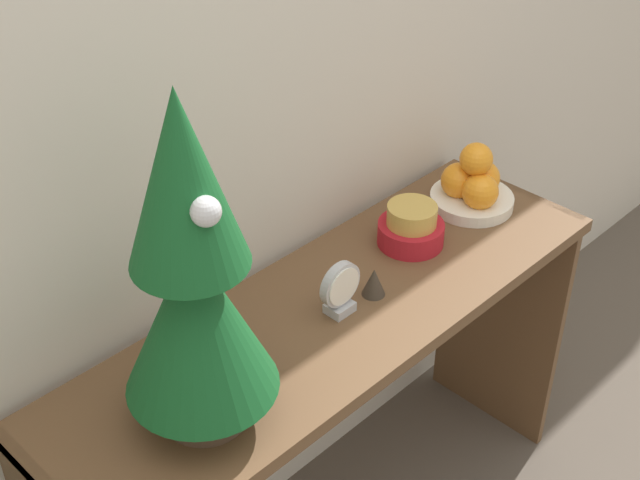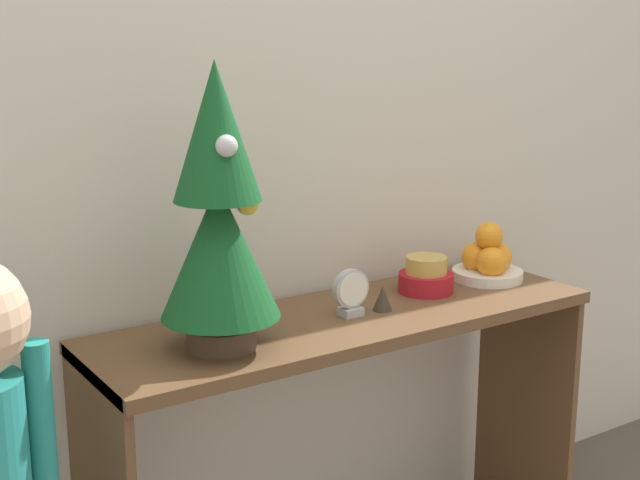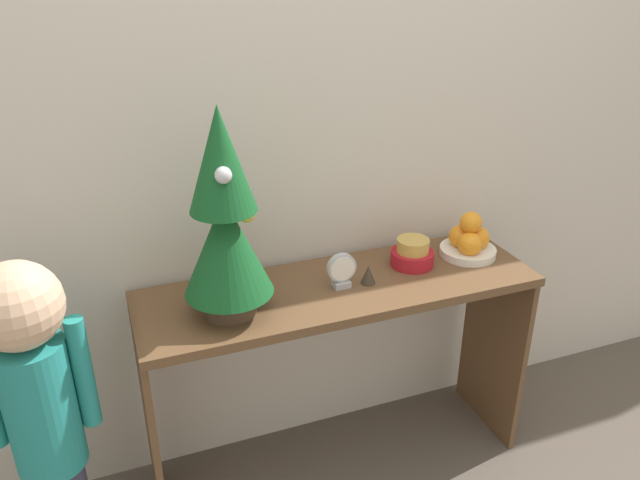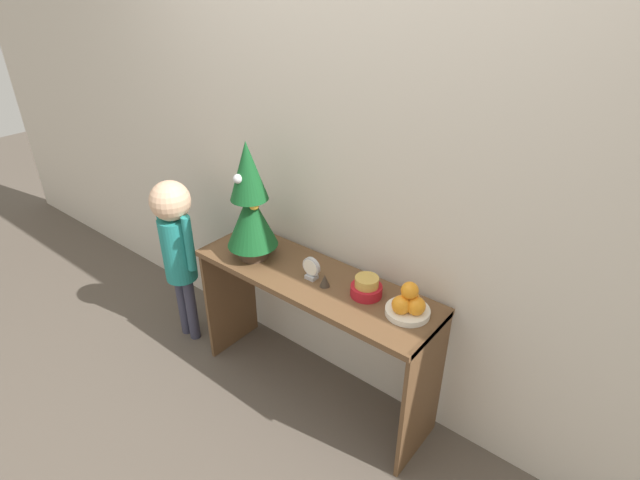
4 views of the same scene
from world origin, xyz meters
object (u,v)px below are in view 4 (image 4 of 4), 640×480
Objects in this scene: singing_bowl at (366,288)px; child_figure at (176,238)px; figurine at (325,281)px; fruit_bowl at (409,304)px; mini_tree at (250,204)px; desk_clock at (311,269)px.

singing_bowl is 1.18m from child_figure.
figurine is (-0.19, -0.06, -0.01)m from singing_bowl.
child_figure reaches higher than singing_bowl.
singing_bowl is at bearing 18.20° from figurine.
singing_bowl reaches higher than figurine.
singing_bowl is 0.14× the size of child_figure.
fruit_bowl is at bearing -0.73° from singing_bowl.
mini_tree is 0.59× the size of child_figure.
singing_bowl is 0.20m from figurine.
child_figure reaches higher than figurine.
singing_bowl is 2.35× the size of figurine.
figurine is at bearing -171.66° from fruit_bowl.
mini_tree is 0.68m from singing_bowl.
mini_tree is 4.23× the size of singing_bowl.
mini_tree reaches higher than singing_bowl.
child_figure reaches higher than fruit_bowl.
figurine is at bearing -161.80° from singing_bowl.
fruit_bowl is 0.22m from singing_bowl.
figurine is at bearing 6.29° from child_figure.
child_figure is (-0.97, -0.11, -0.07)m from figurine.
fruit_bowl is 0.49m from desk_clock.
child_figure is (-1.16, -0.17, -0.08)m from singing_bowl.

